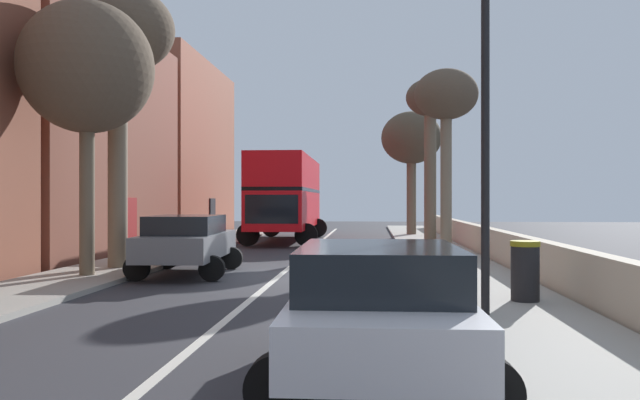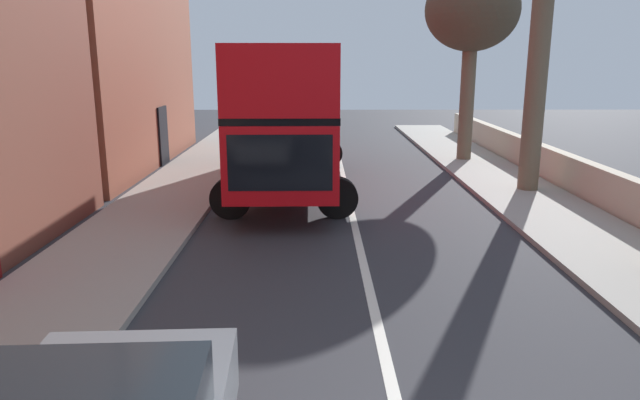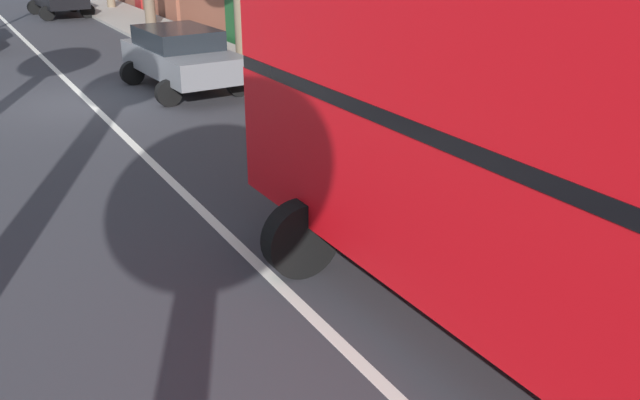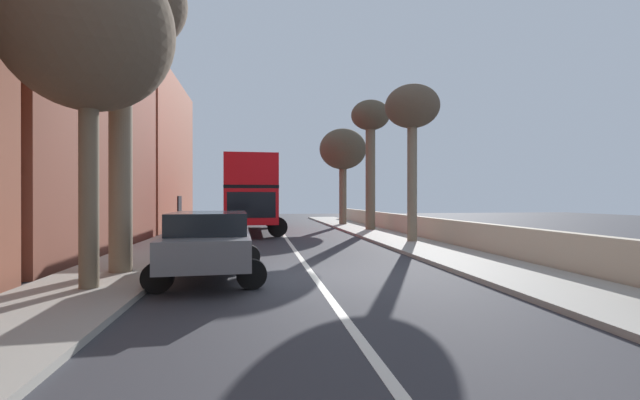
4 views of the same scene
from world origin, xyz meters
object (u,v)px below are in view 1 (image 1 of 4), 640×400
object	(u,v)px
street_tree_right_1	(411,140)
litter_bin_right	(525,271)
double_decker_bus	(287,193)
parked_car_grey_left_1	(187,241)
lamppost_right	(485,91)
street_tree_right_5	(446,101)
parked_car_white_right_2	(379,304)
street_tree_left_0	(87,69)
street_tree_left_6	(118,37)
street_tree_right_3	(430,111)

from	to	relation	value
street_tree_right_1	litter_bin_right	xyz separation A→B (m)	(0.65, -22.92, -4.67)
double_decker_bus	parked_car_grey_left_1	world-z (taller)	double_decker_bus
double_decker_bus	lamppost_right	xyz separation A→B (m)	(6.00, -19.87, 1.45)
street_tree_right_5	lamppost_right	size ratio (longest dim) A/B	1.05
street_tree_right_5	lamppost_right	bearing A→B (deg)	-93.86
parked_car_white_right_2	street_tree_right_1	size ratio (longest dim) A/B	0.62
street_tree_left_0	street_tree_right_5	bearing A→B (deg)	38.00
street_tree_left_0	street_tree_right_5	world-z (taller)	street_tree_left_0
parked_car_grey_left_1	street_tree_right_5	world-z (taller)	street_tree_right_5
parked_car_grey_left_1	parked_car_white_right_2	bearing A→B (deg)	-62.49
street_tree_left_6	litter_bin_right	size ratio (longest dim) A/B	7.06
street_tree_left_0	litter_bin_right	xyz separation A→B (m)	(10.04, -3.27, -4.64)
double_decker_bus	street_tree_right_5	bearing A→B (deg)	-47.22
parked_car_white_right_2	street_tree_right_3	size ratio (longest dim) A/B	0.55
parked_car_white_right_2	street_tree_left_0	xyz separation A→B (m)	(-7.24, 8.43, 4.44)
street_tree_left_6	litter_bin_right	distance (m)	12.72
parked_car_white_right_2	street_tree_right_5	world-z (taller)	street_tree_right_5
street_tree_right_1	street_tree_right_3	size ratio (longest dim) A/B	0.90
street_tree_right_1	parked_car_white_right_2	bearing A→B (deg)	-94.39
double_decker_bus	street_tree_right_1	xyz separation A→B (m)	(6.35, 4.53, 3.00)
street_tree_left_0	street_tree_right_1	distance (m)	21.77
double_decker_bus	street_tree_right_5	distance (m)	10.58
parked_car_white_right_2	lamppost_right	distance (m)	5.02
double_decker_bus	lamppost_right	bearing A→B (deg)	-73.20
street_tree_left_0	street_tree_right_3	world-z (taller)	street_tree_right_3
street_tree_left_0	street_tree_right_1	size ratio (longest dim) A/B	1.02
street_tree_left_6	litter_bin_right	bearing A→B (deg)	-27.13
street_tree_right_3	lamppost_right	world-z (taller)	street_tree_right_3
street_tree_right_1	street_tree_left_6	bearing A→B (deg)	-117.78
litter_bin_right	street_tree_left_0	bearing A→B (deg)	161.94
street_tree_right_5	double_decker_bus	bearing A→B (deg)	132.78
street_tree_right_3	lamppost_right	size ratio (longest dim) A/B	1.20
parked_car_white_right_2	street_tree_left_6	size ratio (longest dim) A/B	0.53
parked_car_grey_left_1	litter_bin_right	distance (m)	8.98
street_tree_right_3	litter_bin_right	world-z (taller)	street_tree_right_3
parked_car_grey_left_1	parked_car_white_right_2	xyz separation A→B (m)	(5.00, -9.60, -0.04)
double_decker_bus	street_tree_left_0	xyz separation A→B (m)	(-3.04, -15.11, 2.97)
parked_car_white_right_2	street_tree_left_0	size ratio (longest dim) A/B	0.61
litter_bin_right	street_tree_left_6	bearing A→B (deg)	152.87
parked_car_grey_left_1	street_tree_right_3	bearing A→B (deg)	59.81
parked_car_grey_left_1	street_tree_left_6	size ratio (longest dim) A/B	0.56
street_tree_right_1	street_tree_right_5	world-z (taller)	street_tree_right_1
street_tree_left_0	street_tree_left_6	distance (m)	2.26
parked_car_white_right_2	street_tree_right_1	distance (m)	28.51
parked_car_grey_left_1	litter_bin_right	xyz separation A→B (m)	(7.80, -4.44, -0.24)
double_decker_bus	street_tree_left_6	world-z (taller)	street_tree_left_6
parked_car_grey_left_1	street_tree_right_5	xyz separation A→B (m)	(7.64, 6.55, 4.68)
street_tree_right_3	parked_car_white_right_2	bearing A→B (deg)	-96.73
parked_car_grey_left_1	street_tree_left_0	xyz separation A→B (m)	(-2.24, -1.17, 4.40)
street_tree_left_0	street_tree_right_5	distance (m)	12.54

